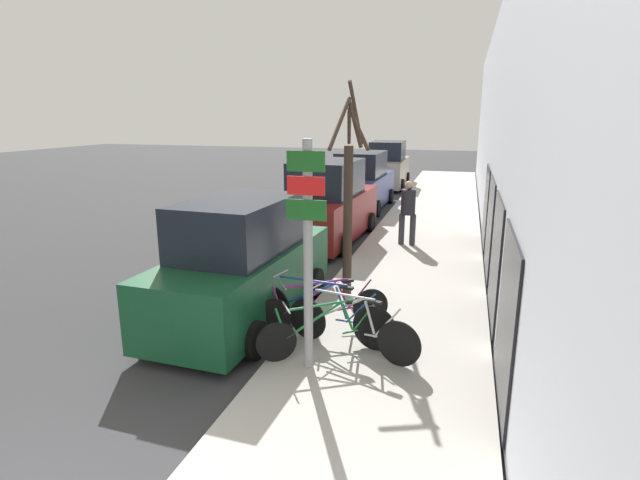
{
  "coord_description": "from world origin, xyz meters",
  "views": [
    {
      "loc": [
        3.63,
        -2.37,
        3.66
      ],
      "look_at": [
        0.93,
        6.91,
        1.22
      ],
      "focal_mm": 28.0,
      "sensor_mm": 36.0,
      "label": 1
    }
  ],
  "objects_px": {
    "bicycle_2": "(320,313)",
    "parked_car_0": "(243,266)",
    "parked_car_3": "(388,167)",
    "pedestrian_near": "(408,208)",
    "parked_car_1": "(328,205)",
    "parked_car_2": "(362,183)",
    "bicycle_3": "(323,308)",
    "bicycle_1": "(351,327)",
    "bicycle_0": "(328,332)",
    "street_tree": "(349,199)",
    "signpost": "(308,250)"
  },
  "relations": [
    {
      "from": "bicycle_3",
      "to": "street_tree",
      "type": "distance_m",
      "value": 2.31
    },
    {
      "from": "bicycle_2",
      "to": "parked_car_0",
      "type": "bearing_deg",
      "value": 80.15
    },
    {
      "from": "parked_car_0",
      "to": "parked_car_1",
      "type": "relative_size",
      "value": 0.95
    },
    {
      "from": "bicycle_2",
      "to": "pedestrian_near",
      "type": "height_order",
      "value": "pedestrian_near"
    },
    {
      "from": "bicycle_3",
      "to": "bicycle_2",
      "type": "bearing_deg",
      "value": 154.06
    },
    {
      "from": "parked_car_2",
      "to": "pedestrian_near",
      "type": "height_order",
      "value": "parked_car_2"
    },
    {
      "from": "parked_car_0",
      "to": "street_tree",
      "type": "relative_size",
      "value": 1.13
    },
    {
      "from": "signpost",
      "to": "bicycle_1",
      "type": "height_order",
      "value": "signpost"
    },
    {
      "from": "bicycle_2",
      "to": "street_tree",
      "type": "height_order",
      "value": "street_tree"
    },
    {
      "from": "parked_car_2",
      "to": "bicycle_2",
      "type": "bearing_deg",
      "value": -80.46
    },
    {
      "from": "parked_car_1",
      "to": "parked_car_0",
      "type": "bearing_deg",
      "value": -86.91
    },
    {
      "from": "bicycle_3",
      "to": "parked_car_0",
      "type": "distance_m",
      "value": 1.75
    },
    {
      "from": "street_tree",
      "to": "parked_car_1",
      "type": "bearing_deg",
      "value": 109.68
    },
    {
      "from": "parked_car_0",
      "to": "bicycle_3",
      "type": "bearing_deg",
      "value": -11.59
    },
    {
      "from": "bicycle_2",
      "to": "parked_car_1",
      "type": "relative_size",
      "value": 0.52
    },
    {
      "from": "parked_car_0",
      "to": "parked_car_3",
      "type": "bearing_deg",
      "value": 92.7
    },
    {
      "from": "bicycle_1",
      "to": "parked_car_2",
      "type": "height_order",
      "value": "parked_car_2"
    },
    {
      "from": "parked_car_3",
      "to": "street_tree",
      "type": "height_order",
      "value": "street_tree"
    },
    {
      "from": "bicycle_0",
      "to": "parked_car_1",
      "type": "relative_size",
      "value": 0.38
    },
    {
      "from": "bicycle_2",
      "to": "parked_car_3",
      "type": "height_order",
      "value": "parked_car_3"
    },
    {
      "from": "parked_car_0",
      "to": "street_tree",
      "type": "distance_m",
      "value": 2.35
    },
    {
      "from": "parked_car_2",
      "to": "pedestrian_near",
      "type": "relative_size",
      "value": 2.71
    },
    {
      "from": "parked_car_1",
      "to": "street_tree",
      "type": "bearing_deg",
      "value": -67.54
    },
    {
      "from": "pedestrian_near",
      "to": "bicycle_2",
      "type": "bearing_deg",
      "value": -93.38
    },
    {
      "from": "bicycle_2",
      "to": "bicycle_3",
      "type": "distance_m",
      "value": 0.29
    },
    {
      "from": "parked_car_3",
      "to": "pedestrian_near",
      "type": "distance_m",
      "value": 12.13
    },
    {
      "from": "parked_car_0",
      "to": "parked_car_1",
      "type": "distance_m",
      "value": 5.98
    },
    {
      "from": "bicycle_0",
      "to": "parked_car_2",
      "type": "xyz_separation_m",
      "value": [
        -2.08,
        12.59,
        0.5
      ]
    },
    {
      "from": "bicycle_0",
      "to": "parked_car_2",
      "type": "relative_size",
      "value": 0.39
    },
    {
      "from": "pedestrian_near",
      "to": "parked_car_0",
      "type": "bearing_deg",
      "value": -109.8
    },
    {
      "from": "bicycle_1",
      "to": "bicycle_0",
      "type": "bearing_deg",
      "value": 139.29
    },
    {
      "from": "parked_car_3",
      "to": "street_tree",
      "type": "relative_size",
      "value": 1.14
    },
    {
      "from": "parked_car_2",
      "to": "pedestrian_near",
      "type": "bearing_deg",
      "value": -65.77
    },
    {
      "from": "parked_car_1",
      "to": "pedestrian_near",
      "type": "distance_m",
      "value": 2.37
    },
    {
      "from": "bicycle_0",
      "to": "parked_car_0",
      "type": "bearing_deg",
      "value": 24.54
    },
    {
      "from": "pedestrian_near",
      "to": "street_tree",
      "type": "relative_size",
      "value": 0.43
    },
    {
      "from": "bicycle_2",
      "to": "parked_car_3",
      "type": "distance_m",
      "value": 18.32
    },
    {
      "from": "bicycle_1",
      "to": "street_tree",
      "type": "height_order",
      "value": "street_tree"
    },
    {
      "from": "parked_car_2",
      "to": "bicycle_1",
      "type": "bearing_deg",
      "value": -78.08
    },
    {
      "from": "bicycle_0",
      "to": "bicycle_2",
      "type": "xyz_separation_m",
      "value": [
        -0.28,
        0.55,
        0.05
      ]
    },
    {
      "from": "bicycle_2",
      "to": "parked_car_1",
      "type": "height_order",
      "value": "parked_car_1"
    },
    {
      "from": "parked_car_3",
      "to": "pedestrian_near",
      "type": "xyz_separation_m",
      "value": [
        2.38,
        -11.9,
        0.11
      ]
    },
    {
      "from": "parked_car_0",
      "to": "parked_car_1",
      "type": "height_order",
      "value": "parked_car_1"
    },
    {
      "from": "pedestrian_near",
      "to": "street_tree",
      "type": "distance_m",
      "value": 4.49
    },
    {
      "from": "pedestrian_near",
      "to": "parked_car_3",
      "type": "bearing_deg",
      "value": 103.78
    },
    {
      "from": "bicycle_0",
      "to": "parked_car_3",
      "type": "xyz_separation_m",
      "value": [
        -2.01,
        18.77,
        0.54
      ]
    },
    {
      "from": "parked_car_1",
      "to": "street_tree",
      "type": "distance_m",
      "value": 5.09
    },
    {
      "from": "bicycle_3",
      "to": "parked_car_1",
      "type": "xyz_separation_m",
      "value": [
        -1.66,
        6.39,
        0.54
      ]
    },
    {
      "from": "parked_car_2",
      "to": "signpost",
      "type": "bearing_deg",
      "value": -80.6
    },
    {
      "from": "parked_car_0",
      "to": "street_tree",
      "type": "height_order",
      "value": "street_tree"
    }
  ]
}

